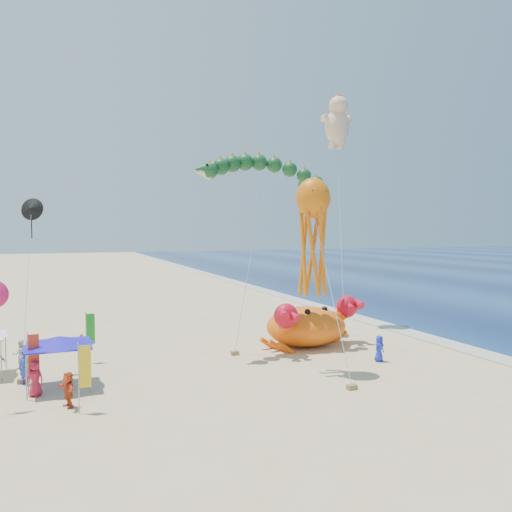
# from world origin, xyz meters

# --- Properties ---
(ground) EXTENTS (320.00, 320.00, 0.00)m
(ground) POSITION_xyz_m (0.00, 0.00, 0.00)
(ground) COLOR #D1B784
(ground) RESTS_ON ground
(foam_strip) EXTENTS (320.00, 320.00, 0.00)m
(foam_strip) POSITION_xyz_m (12.00, 0.00, 0.01)
(foam_strip) COLOR silver
(foam_strip) RESTS_ON ground
(crab_inflatable) EXTENTS (7.84, 6.37, 3.43)m
(crab_inflatable) POSITION_xyz_m (2.26, 2.95, 1.51)
(crab_inflatable) COLOR #F25F0C
(crab_inflatable) RESTS_ON ground
(dragon_kite) EXTENTS (9.72, 3.23, 12.97)m
(dragon_kite) POSITION_xyz_m (-1.30, 2.86, 11.90)
(dragon_kite) COLOR #11401D
(dragon_kite) RESTS_ON ground
(cherub_kite) EXTENTS (3.43, 5.94, 19.69)m
(cherub_kite) POSITION_xyz_m (8.40, 9.20, 17.47)
(cherub_kite) COLOR #FEC79B
(cherub_kite) RESTS_ON ground
(octopus_kite) EXTENTS (2.00, 4.71, 11.16)m
(octopus_kite) POSITION_xyz_m (-0.47, -2.89, 8.33)
(octopus_kite) COLOR orange
(octopus_kite) RESTS_ON ground
(canopy_blue) EXTENTS (3.50, 3.50, 2.71)m
(canopy_blue) POSITION_xyz_m (-14.07, -0.54, 2.44)
(canopy_blue) COLOR gray
(canopy_blue) RESTS_ON ground
(feather_flags) EXTENTS (6.72, 8.86, 3.20)m
(feather_flags) POSITION_xyz_m (-14.74, -0.47, 2.01)
(feather_flags) COLOR gray
(feather_flags) RESTS_ON ground
(beachgoers) EXTENTS (23.14, 10.27, 1.88)m
(beachgoers) POSITION_xyz_m (-13.34, 0.79, 0.87)
(beachgoers) COLOR #2230C9
(beachgoers) RESTS_ON ground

